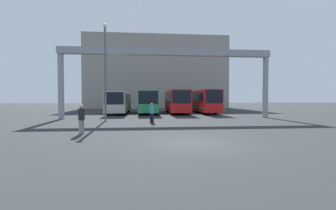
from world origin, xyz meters
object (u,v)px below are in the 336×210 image
at_px(bus_slot_1, 148,101).
at_px(lamp_post, 105,69).
at_px(bus_slot_2, 176,100).
at_px(pedestrian_near_center, 152,112).
at_px(pedestrian_near_right, 81,118).
at_px(bus_slot_0, 119,101).
at_px(bus_slot_3, 202,100).

relative_size(bus_slot_1, lamp_post, 1.14).
height_order(bus_slot_2, pedestrian_near_center, bus_slot_2).
bearing_deg(pedestrian_near_right, lamp_post, 30.32).
bearing_deg(bus_slot_0, lamp_post, -90.05).
height_order(bus_slot_1, bus_slot_3, bus_slot_3).
bearing_deg(pedestrian_near_right, bus_slot_3, -1.95).
bearing_deg(bus_slot_1, bus_slot_3, 6.73).
xyz_separation_m(bus_slot_3, lamp_post, (-12.36, -11.67, 3.08)).
distance_m(bus_slot_3, pedestrian_near_right, 23.22).
height_order(bus_slot_0, bus_slot_3, bus_slot_3).
height_order(bus_slot_0, lamp_post, lamp_post).
relative_size(bus_slot_0, bus_slot_1, 0.99).
relative_size(pedestrian_near_right, lamp_post, 0.19).
xyz_separation_m(bus_slot_2, lamp_post, (-8.25, -10.59, 3.10)).
bearing_deg(bus_slot_0, bus_slot_2, -0.39).
distance_m(bus_slot_1, pedestrian_near_right, 19.13).
bearing_deg(bus_slot_2, pedestrian_near_right, -113.91).
relative_size(pedestrian_near_right, pedestrian_near_center, 1.01).
bearing_deg(bus_slot_0, bus_slot_1, 0.60).
relative_size(bus_slot_2, pedestrian_near_right, 5.78).
distance_m(bus_slot_2, pedestrian_near_right, 20.33).
height_order(bus_slot_2, lamp_post, lamp_post).
distance_m(bus_slot_1, bus_slot_2, 4.12).
distance_m(bus_slot_0, pedestrian_near_right, 18.64).
height_order(bus_slot_0, pedestrian_near_right, bus_slot_0).
xyz_separation_m(bus_slot_1, bus_slot_3, (8.24, 0.97, 0.09)).
bearing_deg(pedestrian_near_right, bus_slot_1, 17.79).
bearing_deg(bus_slot_2, bus_slot_3, 14.59).
relative_size(bus_slot_1, pedestrian_near_center, 5.95).
relative_size(bus_slot_1, bus_slot_3, 0.84).
height_order(bus_slot_0, bus_slot_1, bus_slot_1).
bearing_deg(lamp_post, pedestrian_near_right, -89.90).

